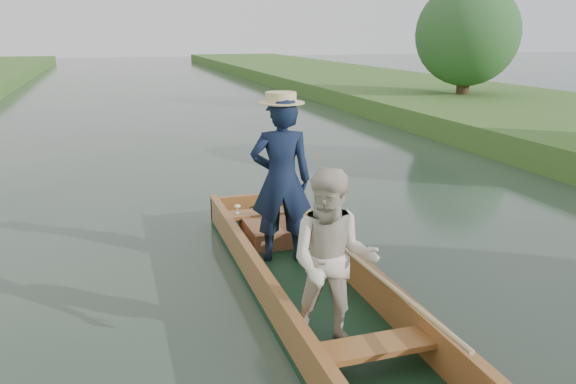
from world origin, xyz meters
name	(u,v)px	position (x,y,z in m)	size (l,w,h in m)	color
ground	(305,294)	(0.00, 0.00, 0.00)	(120.00, 120.00, 0.00)	#283D30
trees_far	(172,39)	(-0.31, 8.37, 2.50)	(22.62, 15.02, 4.39)	#47331E
punt	(302,239)	(-0.04, -0.01, 0.61)	(1.22, 5.00, 2.01)	black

